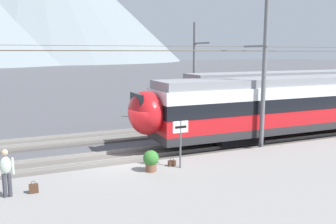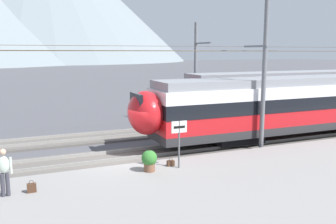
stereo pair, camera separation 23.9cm
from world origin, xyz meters
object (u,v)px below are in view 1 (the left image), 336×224
at_px(handbag_near_sign, 172,163).
at_px(catenary_mast_mid, 263,74).
at_px(platform_sign, 180,134).
at_px(handbag_beside_passenger, 34,188).
at_px(train_near_platform, 328,101).
at_px(catenary_mast_far_side, 195,71).
at_px(passenger_walking, 6,171).
at_px(potted_plant_platform_edge, 151,159).

bearing_deg(handbag_near_sign, catenary_mast_mid, 14.97).
bearing_deg(platform_sign, catenary_mast_mid, 18.94).
bearing_deg(catenary_mast_mid, handbag_beside_passenger, -168.19).
xyz_separation_m(train_near_platform, catenary_mast_mid, (-6.48, -1.59, 1.96)).
distance_m(train_near_platform, catenary_mast_far_side, 9.27).
height_order(train_near_platform, handbag_near_sign, train_near_platform).
bearing_deg(handbag_beside_passenger, passenger_walking, -178.07).
height_order(catenary_mast_mid, platform_sign, catenary_mast_mid).
height_order(catenary_mast_mid, handbag_near_sign, catenary_mast_mid).
bearing_deg(catenary_mast_mid, potted_plant_platform_edge, -164.92).
height_order(train_near_platform, handbag_beside_passenger, train_near_platform).
bearing_deg(platform_sign, handbag_near_sign, 121.84).
relative_size(catenary_mast_far_side, platform_sign, 19.06).
distance_m(handbag_beside_passenger, potted_plant_platform_edge, 4.70).
bearing_deg(platform_sign, passenger_walking, -175.69).
bearing_deg(catenary_mast_far_side, platform_sign, -120.51).
distance_m(catenary_mast_far_side, handbag_near_sign, 12.24).
distance_m(catenary_mast_far_side, platform_sign, 12.12).
height_order(catenary_mast_far_side, passenger_walking, catenary_mast_far_side).
bearing_deg(train_near_platform, handbag_near_sign, -165.66).
bearing_deg(handbag_beside_passenger, handbag_near_sign, 8.47).
relative_size(catenary_mast_mid, handbag_near_sign, 105.81).
bearing_deg(catenary_mast_far_side, potted_plant_platform_edge, -125.87).
relative_size(handbag_beside_passenger, handbag_near_sign, 1.21).
distance_m(platform_sign, potted_plant_platform_edge, 1.66).
relative_size(catenary_mast_mid, potted_plant_platform_edge, 43.46).
bearing_deg(platform_sign, potted_plant_platform_edge, 177.35).
height_order(platform_sign, handbag_near_sign, platform_sign).
xyz_separation_m(passenger_walking, handbag_near_sign, (6.60, 0.89, -0.82)).
distance_m(catenary_mast_mid, handbag_near_sign, 7.15).
xyz_separation_m(catenary_mast_far_side, handbag_near_sign, (-6.29, -9.92, -3.43)).
bearing_deg(passenger_walking, train_near_platform, 12.05).
xyz_separation_m(train_near_platform, handbag_beside_passenger, (-18.17, -4.03, -1.66)).
distance_m(train_near_platform, handbag_beside_passenger, 18.69).
height_order(train_near_platform, platform_sign, train_near_platform).
distance_m(catenary_mast_mid, handbag_beside_passenger, 12.48).
bearing_deg(potted_plant_platform_edge, catenary_mast_mid, 15.08).
bearing_deg(catenary_mast_mid, train_near_platform, 13.75).
xyz_separation_m(handbag_near_sign, potted_plant_platform_edge, (-1.10, -0.31, 0.39)).
relative_size(catenary_mast_mid, platform_sign, 19.06).
bearing_deg(platform_sign, catenary_mast_far_side, 59.49).
distance_m(train_near_platform, catenary_mast_mid, 6.95).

